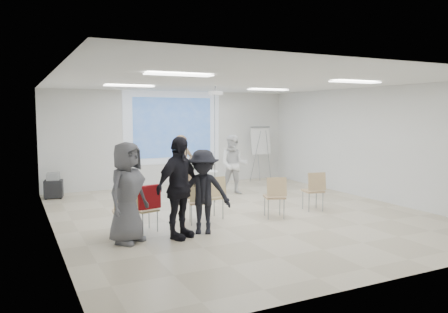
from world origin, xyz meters
name	(u,v)px	position (x,y,z in m)	size (l,w,h in m)	color
floor	(239,215)	(0.00, 0.00, -0.05)	(8.00, 9.00, 0.10)	beige
ceiling	(240,80)	(0.00, 0.00, 3.05)	(8.00, 9.00, 0.10)	white
wall_back	(172,138)	(0.00, 4.55, 1.50)	(8.00, 0.10, 3.00)	silver
wall_left	(49,156)	(-4.05, 0.00, 1.50)	(0.10, 9.00, 3.00)	silver
wall_right	(372,143)	(4.05, 0.00, 1.50)	(0.10, 9.00, 3.00)	silver
projection_halo	(173,128)	(0.00, 4.49, 1.85)	(3.20, 0.01, 2.30)	silver
projection_image	(173,128)	(0.00, 4.47, 1.85)	(2.60, 0.01, 1.90)	#325FAA
pedestal_table	(207,182)	(0.23, 2.31, 0.40)	(0.68, 0.68, 0.72)	white
player_left	(183,163)	(-0.55, 2.19, 0.98)	(0.71, 0.48, 1.96)	#9B7F5F
player_right	(234,161)	(1.02, 2.23, 0.94)	(0.90, 0.72, 1.87)	white
controller_left	(186,150)	(-0.37, 2.44, 1.29)	(0.04, 0.11, 0.04)	white
controller_right	(224,150)	(0.84, 2.48, 1.26)	(0.04, 0.11, 0.04)	white
chair_far_left	(125,208)	(-2.82, -0.76, 0.55)	(0.48, 0.51, 0.92)	tan
chair_left_mid	(148,207)	(-2.35, -0.62, 0.50)	(0.49, 0.51, 0.85)	tan
chair_left_inner	(199,199)	(-1.22, -0.51, 0.53)	(0.53, 0.56, 0.90)	tan
chair_center	(214,194)	(-0.77, -0.26, 0.56)	(0.50, 0.53, 0.95)	tan
chair_right_inner	(275,194)	(0.48, -0.76, 0.55)	(0.56, 0.58, 0.93)	tan
chair_right_far	(314,188)	(1.71, -0.55, 0.55)	(0.53, 0.55, 0.93)	tan
red_jacket	(149,197)	(-2.36, -0.77, 0.72)	(0.47, 0.11, 0.44)	#A21318
laptop	(198,200)	(-1.19, -0.41, 0.48)	(0.33, 0.24, 0.03)	black
audience_left	(179,180)	(-1.94, -1.26, 1.08)	(1.26, 0.76, 2.16)	black
audience_mid	(203,186)	(-1.42, -1.17, 0.92)	(1.19, 0.65, 1.83)	black
audience_outer	(127,187)	(-2.86, -1.12, 1.01)	(0.99, 0.65, 2.02)	#5C5C61
flipchart_easel	(260,141)	(2.90, 3.90, 1.38)	(0.81, 0.61, 1.87)	gray
av_cart	(54,186)	(-3.68, 3.82, 0.32)	(0.54, 0.46, 0.70)	black
ceiling_projector	(216,98)	(0.10, 1.49, 2.69)	(0.30, 0.25, 3.00)	white
fluor_panel_nw	(129,86)	(-2.00, 2.00, 2.97)	(1.20, 0.30, 0.02)	white
fluor_panel_ne	(268,90)	(2.00, 2.00, 2.97)	(1.20, 0.30, 0.02)	white
fluor_panel_sw	(179,75)	(-2.00, -1.50, 2.97)	(1.20, 0.30, 0.02)	white
fluor_panel_se	(355,82)	(2.00, -1.50, 2.97)	(1.20, 0.30, 0.02)	white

